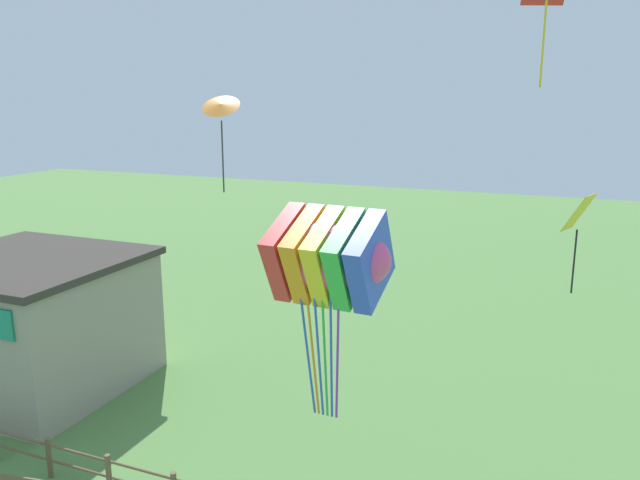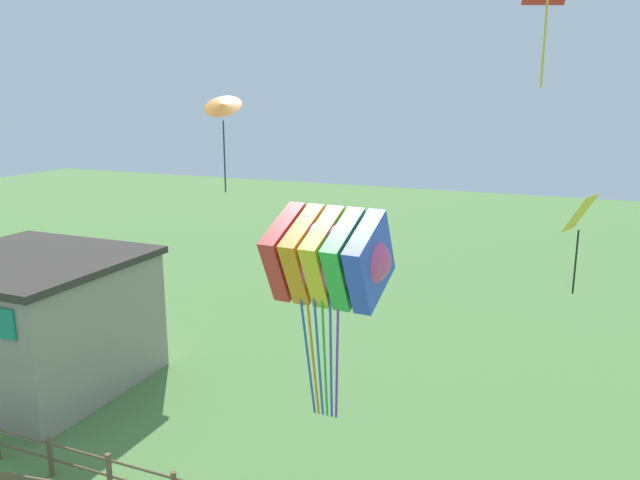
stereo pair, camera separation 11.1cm
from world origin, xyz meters
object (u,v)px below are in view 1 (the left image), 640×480
Objects in this scene: kite_orange_delta at (221,107)px; kite_yellow_diamond at (578,222)px; seaside_building at (31,322)px; kite_rainbow_parafoil at (329,257)px.

kite_yellow_diamond is (10.81, -0.02, -2.90)m from kite_orange_delta.
kite_orange_delta reaches higher than seaside_building.
kite_orange_delta is 1.16× the size of kite_yellow_diamond.
seaside_building is 17.64m from kite_yellow_diamond.
seaside_building is 2.13× the size of kite_orange_delta.
kite_rainbow_parafoil is at bearing -12.05° from seaside_building.
seaside_building is 2.47× the size of kite_yellow_diamond.
kite_yellow_diamond is at bearing -0.12° from kite_orange_delta.
seaside_building is at bearing -155.25° from kite_orange_delta.
kite_yellow_diamond is at bearing 46.78° from kite_rainbow_parafoil.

